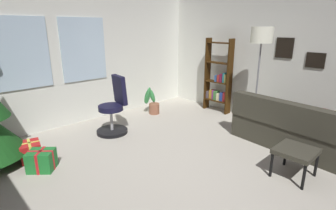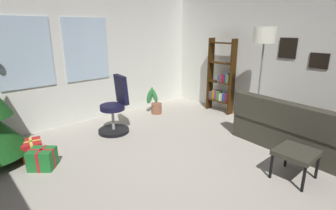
% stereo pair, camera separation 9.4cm
% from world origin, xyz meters
% --- Properties ---
extents(ground_plane, '(5.56, 5.89, 0.10)m').
position_xyz_m(ground_plane, '(0.00, 0.00, -0.05)').
color(ground_plane, '#B0AA9C').
extents(wall_back_with_windows, '(5.56, 0.12, 2.63)m').
position_xyz_m(wall_back_with_windows, '(-0.02, 2.99, 1.32)').
color(wall_back_with_windows, silver).
rests_on(wall_back_with_windows, ground_plane).
extents(wall_right_with_frames, '(0.12, 5.89, 2.63)m').
position_xyz_m(wall_right_with_frames, '(2.83, -0.00, 1.32)').
color(wall_right_with_frames, silver).
rests_on(wall_right_with_frames, ground_plane).
extents(couch, '(1.69, 2.16, 0.80)m').
position_xyz_m(couch, '(2.06, -0.74, 0.29)').
color(couch, '#353329').
rests_on(couch, ground_plane).
extents(footstool, '(0.49, 0.46, 0.39)m').
position_xyz_m(footstool, '(1.02, -0.89, 0.34)').
color(footstool, '#353329').
rests_on(footstool, ground_plane).
extents(gift_box_red, '(0.33, 0.38, 0.27)m').
position_xyz_m(gift_box_red, '(-1.31, 1.95, 0.13)').
color(gift_box_red, red).
rests_on(gift_box_red, ground_plane).
extents(gift_box_green, '(0.42, 0.42, 0.28)m').
position_xyz_m(gift_box_green, '(-1.30, 1.53, 0.14)').
color(gift_box_green, '#1E722D').
rests_on(gift_box_green, ground_plane).
extents(office_chair, '(0.56, 0.56, 1.05)m').
position_xyz_m(office_chair, '(0.15, 1.98, 0.41)').
color(office_chair, black).
rests_on(office_chair, ground_plane).
extents(bookshelf, '(0.18, 0.64, 1.64)m').
position_xyz_m(bookshelf, '(2.57, 1.46, 0.72)').
color(bookshelf, '#321C08').
rests_on(bookshelf, ground_plane).
extents(floor_lamp, '(0.38, 0.38, 1.88)m').
position_xyz_m(floor_lamp, '(2.23, 0.35, 1.62)').
color(floor_lamp, slate).
rests_on(floor_lamp, ground_plane).
extents(potted_plant, '(0.33, 0.32, 0.62)m').
position_xyz_m(potted_plant, '(1.35, 2.34, 0.25)').
color(potted_plant, brown).
rests_on(potted_plant, ground_plane).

